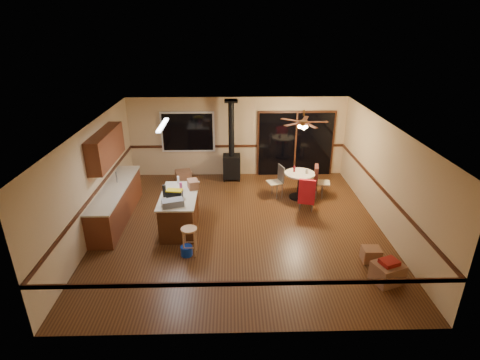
{
  "coord_description": "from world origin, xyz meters",
  "views": [
    {
      "loc": [
        -0.22,
        -8.23,
        4.8
      ],
      "look_at": [
        0.0,
        0.3,
        1.15
      ],
      "focal_mm": 28.0,
      "sensor_mm": 36.0,
      "label": 1
    }
  ],
  "objects_px": {
    "chair_near": "(307,192)",
    "box_corner_b": "(371,254)",
    "toolbox_black": "(175,195)",
    "chair_right": "(317,177)",
    "blue_bucket": "(187,251)",
    "box_corner_a": "(387,273)",
    "dining_table": "(299,181)",
    "wood_stove": "(232,158)",
    "toolbox_grey": "(173,203)",
    "kitchen_island": "(180,211)",
    "box_under_window": "(183,176)",
    "chair_left": "(278,178)",
    "bar_stool": "(190,241)"
  },
  "relations": [
    {
      "from": "toolbox_grey",
      "to": "chair_left",
      "type": "bearing_deg",
      "value": 40.82
    },
    {
      "from": "chair_left",
      "to": "box_under_window",
      "type": "height_order",
      "value": "chair_left"
    },
    {
      "from": "box_corner_a",
      "to": "box_corner_b",
      "type": "height_order",
      "value": "box_corner_a"
    },
    {
      "from": "kitchen_island",
      "to": "chair_left",
      "type": "distance_m",
      "value": 3.19
    },
    {
      "from": "wood_stove",
      "to": "box_corner_a",
      "type": "xyz_separation_m",
      "value": [
        3.05,
        -5.29,
        -0.52
      ]
    },
    {
      "from": "toolbox_black",
      "to": "chair_near",
      "type": "xyz_separation_m",
      "value": [
        3.36,
        0.96,
        -0.4
      ]
    },
    {
      "from": "toolbox_black",
      "to": "box_corner_b",
      "type": "height_order",
      "value": "toolbox_black"
    },
    {
      "from": "chair_near",
      "to": "toolbox_grey",
      "type": "bearing_deg",
      "value": -158.36
    },
    {
      "from": "chair_left",
      "to": "box_under_window",
      "type": "bearing_deg",
      "value": 159.07
    },
    {
      "from": "box_under_window",
      "to": "chair_right",
      "type": "bearing_deg",
      "value": -16.03
    },
    {
      "from": "toolbox_black",
      "to": "bar_stool",
      "type": "height_order",
      "value": "toolbox_black"
    },
    {
      "from": "chair_right",
      "to": "blue_bucket",
      "type": "bearing_deg",
      "value": -139.93
    },
    {
      "from": "wood_stove",
      "to": "chair_left",
      "type": "xyz_separation_m",
      "value": [
        1.35,
        -1.28,
        -0.14
      ]
    },
    {
      "from": "box_under_window",
      "to": "chair_left",
      "type": "bearing_deg",
      "value": -20.93
    },
    {
      "from": "bar_stool",
      "to": "dining_table",
      "type": "height_order",
      "value": "dining_table"
    },
    {
      "from": "chair_near",
      "to": "dining_table",
      "type": "bearing_deg",
      "value": 93.15
    },
    {
      "from": "blue_bucket",
      "to": "box_corner_a",
      "type": "relative_size",
      "value": 0.48
    },
    {
      "from": "blue_bucket",
      "to": "toolbox_grey",
      "type": "bearing_deg",
      "value": 117.62
    },
    {
      "from": "toolbox_black",
      "to": "wood_stove",
      "type": "bearing_deg",
      "value": 67.32
    },
    {
      "from": "chair_left",
      "to": "blue_bucket",
      "type": "bearing_deg",
      "value": -128.49
    },
    {
      "from": "kitchen_island",
      "to": "bar_stool",
      "type": "bearing_deg",
      "value": -73.23
    },
    {
      "from": "wood_stove",
      "to": "bar_stool",
      "type": "distance_m",
      "value": 4.34
    },
    {
      "from": "dining_table",
      "to": "box_corner_b",
      "type": "height_order",
      "value": "dining_table"
    },
    {
      "from": "dining_table",
      "to": "chair_left",
      "type": "relative_size",
      "value": 1.69
    },
    {
      "from": "blue_bucket",
      "to": "box_corner_a",
      "type": "distance_m",
      "value": 4.2
    },
    {
      "from": "dining_table",
      "to": "box_corner_a",
      "type": "relative_size",
      "value": 1.59
    },
    {
      "from": "toolbox_grey",
      "to": "dining_table",
      "type": "bearing_deg",
      "value": 33.71
    },
    {
      "from": "chair_near",
      "to": "box_corner_b",
      "type": "distance_m",
      "value": 2.53
    },
    {
      "from": "chair_right",
      "to": "chair_left",
      "type": "bearing_deg",
      "value": 177.67
    },
    {
      "from": "box_corner_b",
      "to": "chair_near",
      "type": "bearing_deg",
      "value": 113.32
    },
    {
      "from": "kitchen_island",
      "to": "bar_stool",
      "type": "xyz_separation_m",
      "value": [
        0.35,
        -1.16,
        -0.13
      ]
    },
    {
      "from": "toolbox_black",
      "to": "box_corner_a",
      "type": "bearing_deg",
      "value": -24.76
    },
    {
      "from": "toolbox_grey",
      "to": "box_corner_b",
      "type": "bearing_deg",
      "value": -12.39
    },
    {
      "from": "chair_right",
      "to": "box_corner_a",
      "type": "relative_size",
      "value": 1.28
    },
    {
      "from": "toolbox_black",
      "to": "blue_bucket",
      "type": "xyz_separation_m",
      "value": [
        0.34,
        -1.01,
        -0.89
      ]
    },
    {
      "from": "chair_near",
      "to": "bar_stool",
      "type": "bearing_deg",
      "value": -146.9
    },
    {
      "from": "bar_stool",
      "to": "dining_table",
      "type": "relative_size",
      "value": 0.74
    },
    {
      "from": "dining_table",
      "to": "chair_near",
      "type": "relative_size",
      "value": 1.25
    },
    {
      "from": "wood_stove",
      "to": "chair_left",
      "type": "relative_size",
      "value": 4.89
    },
    {
      "from": "blue_bucket",
      "to": "box_corner_a",
      "type": "height_order",
      "value": "box_corner_a"
    },
    {
      "from": "chair_right",
      "to": "box_under_window",
      "type": "distance_m",
      "value": 4.2
    },
    {
      "from": "chair_left",
      "to": "box_corner_b",
      "type": "height_order",
      "value": "chair_left"
    },
    {
      "from": "dining_table",
      "to": "chair_left",
      "type": "bearing_deg",
      "value": 167.55
    },
    {
      "from": "wood_stove",
      "to": "chair_near",
      "type": "distance_m",
      "value": 3.04
    },
    {
      "from": "kitchen_island",
      "to": "chair_near",
      "type": "distance_m",
      "value": 3.39
    },
    {
      "from": "dining_table",
      "to": "chair_right",
      "type": "bearing_deg",
      "value": 9.45
    },
    {
      "from": "dining_table",
      "to": "box_corner_b",
      "type": "xyz_separation_m",
      "value": [
        1.03,
        -3.16,
        -0.38
      ]
    },
    {
      "from": "chair_near",
      "to": "box_corner_a",
      "type": "xyz_separation_m",
      "value": [
        1.05,
        -3.0,
        -0.39
      ]
    },
    {
      "from": "box_under_window",
      "to": "wood_stove",
      "type": "bearing_deg",
      "value": 6.44
    },
    {
      "from": "toolbox_black",
      "to": "chair_right",
      "type": "relative_size",
      "value": 0.52
    }
  ]
}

